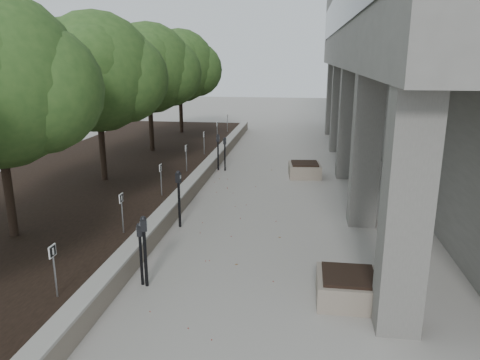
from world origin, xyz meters
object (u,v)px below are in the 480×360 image
Objects in this scene: crabapple_tree_4 at (149,88)px; planter_back at (305,170)px; parking_meter_2 at (141,254)px; planter_front at (348,287)px; crabapple_tree_3 at (98,98)px; parking_meter_1 at (145,252)px; parking_meter_3 at (179,199)px; parking_meter_5 at (218,152)px; parking_meter_4 at (225,154)px; crabapple_tree_5 at (180,81)px.

planter_back is (6.67, -2.17, -2.85)m from crabapple_tree_4.
planter_front is (4.00, -0.06, -0.39)m from parking_meter_2.
crabapple_tree_3 is 7.79m from planter_back.
parking_meter_1 is 1.29× the size of planter_front.
parking_meter_5 is (-0.13, 6.34, -0.04)m from parking_meter_3.
parking_meter_3 is 6.31m from parking_meter_4.
planter_back is (6.67, -7.17, -2.85)m from crabapple_tree_5.
crabapple_tree_3 is 7.50m from parking_meter_2.
parking_meter_5 is 1.28× the size of planter_front.
planter_front is at bearing -56.30° from crabapple_tree_4.
planter_front is (7.48, -16.22, -2.85)m from crabapple_tree_5.
parking_meter_5 is at bearing 170.49° from planter_back.
parking_meter_5 is at bearing 46.33° from crabapple_tree_3.
crabapple_tree_4 reaches higher than parking_meter_4.
crabapple_tree_3 is 5.06m from parking_meter_3.
planter_back is (3.09, 9.03, -0.46)m from parking_meter_1.
crabapple_tree_4 is (0.00, 5.00, 0.00)m from crabapple_tree_3.
parking_meter_2 is at bearing 141.41° from parking_meter_1.
planter_front is (4.23, -9.62, -0.46)m from parking_meter_5.
crabapple_tree_4 reaches higher than parking_meter_5.
crabapple_tree_5 is 3.72× the size of parking_meter_5.
parking_meter_4 is at bearing -13.36° from parking_meter_5.
crabapple_tree_3 is 7.55m from parking_meter_1.
parking_meter_5 reaches higher than planter_front.
parking_meter_2 is 3.23m from parking_meter_3.
parking_meter_3 is 6.34m from parking_meter_5.
crabapple_tree_3 is 5.00m from crabapple_tree_4.
parking_meter_1 is at bearing -59.95° from crabapple_tree_3.
parking_meter_4 is 10.38m from planter_front.
planter_back is at bearing 49.67° from parking_meter_2.
crabapple_tree_4 is at bearing 161.99° from planter_back.
crabapple_tree_4 is at bearing 86.54° from parking_meter_2.
parking_meter_3 reaches higher than parking_meter_5.
parking_meter_4 is (3.53, -6.63, -2.45)m from crabapple_tree_5.
crabapple_tree_4 is at bearing 90.00° from crabapple_tree_3.
crabapple_tree_3 reaches higher than parking_meter_5.
parking_meter_3 is at bearing -75.34° from crabapple_tree_5.
parking_meter_3 reaches higher than parking_meter_1.
crabapple_tree_4 reaches higher than parking_meter_3.
parking_meter_2 reaches higher than planter_back.
parking_meter_1 is at bearing -94.04° from parking_meter_5.
parking_meter_3 is 1.16× the size of parking_meter_4.
parking_meter_3 is 5.28m from planter_front.
parking_meter_3 is at bearing 74.98° from parking_meter_1.
crabapple_tree_3 is at bearing -134.22° from parking_meter_4.
crabapple_tree_3 is 3.51× the size of parking_meter_3.
parking_meter_1 is 0.14m from parking_meter_2.
planter_back reaches higher than planter_front.
planter_front is (3.95, -9.59, -0.40)m from parking_meter_4.
parking_meter_2 is (3.48, -16.16, -2.46)m from crabapple_tree_5.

